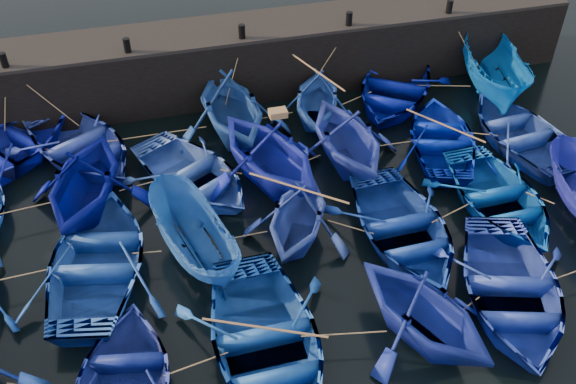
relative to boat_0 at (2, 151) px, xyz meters
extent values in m
plane|color=black|center=(8.56, -7.77, -0.57)|extent=(120.00, 120.00, 0.00)
cube|color=black|center=(8.56, 2.73, 0.68)|extent=(26.00, 2.50, 2.50)
cube|color=black|center=(8.56, 2.73, 1.99)|extent=(26.00, 2.50, 0.12)
cylinder|color=black|center=(0.56, 1.83, 2.30)|extent=(0.24, 0.24, 0.50)
cylinder|color=black|center=(4.56, 1.83, 2.30)|extent=(0.24, 0.24, 0.50)
cylinder|color=black|center=(8.56, 1.83, 2.30)|extent=(0.24, 0.24, 0.50)
cylinder|color=black|center=(12.56, 1.83, 2.30)|extent=(0.24, 0.24, 0.50)
cylinder|color=black|center=(16.56, 1.83, 2.30)|extent=(0.24, 0.24, 0.50)
imported|color=#0A128B|center=(0.00, 0.00, 0.00)|extent=(6.70, 6.41, 1.13)
imported|color=blue|center=(2.47, -0.33, -0.01)|extent=(5.97, 6.55, 1.11)
imported|color=navy|center=(7.64, -0.32, 0.68)|extent=(4.54, 5.13, 2.50)
imported|color=blue|center=(10.77, -0.21, 0.45)|extent=(4.41, 4.73, 2.02)
imported|color=#000A78|center=(13.99, 0.37, -0.01)|extent=(6.22, 6.60, 1.11)
imported|color=blue|center=(17.75, -0.21, 0.46)|extent=(3.23, 5.61, 2.04)
imported|color=#000771|center=(2.71, -3.03, 0.62)|extent=(5.06, 5.47, 2.38)
imported|color=blue|center=(5.89, -2.79, -0.06)|extent=(5.50, 6.02, 1.02)
imported|color=#111D99|center=(8.32, -3.17, 0.70)|extent=(5.62, 5.99, 2.52)
imported|color=#2437A6|center=(11.00, -2.88, 0.61)|extent=(4.17, 4.74, 2.34)
imported|color=#001795|center=(14.44, -2.94, -0.08)|extent=(4.62, 5.49, 0.97)
imported|color=#264599|center=(17.18, -3.38, -0.04)|extent=(4.11, 5.38, 1.04)
imported|color=#1B4598|center=(2.91, -5.82, 0.00)|extent=(4.92, 6.11, 1.12)
imported|color=#1C529C|center=(5.48, -5.94, 0.27)|extent=(2.77, 4.61, 1.67)
imported|color=#2F4BB1|center=(8.49, -5.92, 0.41)|extent=(4.58, 4.78, 1.95)
imported|color=navy|center=(11.39, -6.79, -0.03)|extent=(3.81, 5.25, 1.07)
imported|color=#0647A8|center=(14.73, -6.28, -0.05)|extent=(3.65, 5.02, 1.02)
imported|color=#1246A0|center=(6.64, -9.68, 0.01)|extent=(4.01, 5.59, 1.15)
imported|color=navy|center=(10.50, -10.07, 0.51)|extent=(4.92, 5.19, 2.15)
imported|color=#223BAE|center=(13.20, -9.66, -0.01)|extent=(5.17, 6.18, 1.10)
cube|color=olive|center=(8.62, -3.17, 2.07)|extent=(0.54, 0.37, 0.21)
cylinder|color=tan|center=(1.24, -0.16, -0.02)|extent=(0.69, 0.36, 0.04)
cylinder|color=tan|center=(5.06, -0.32, -0.02)|extent=(3.37, 0.04, 0.04)
cylinder|color=tan|center=(9.21, -0.27, -0.02)|extent=(1.33, 0.14, 0.04)
cylinder|color=tan|center=(12.38, 0.08, -0.02)|extent=(1.43, 0.62, 0.04)
cylinder|color=tan|center=(15.87, 0.08, -0.02)|extent=(1.97, 0.62, 0.04)
cylinder|color=tan|center=(0.98, -3.12, -0.02)|extent=(1.67, 0.21, 0.04)
cylinder|color=tan|center=(4.30, -2.91, -0.02)|extent=(1.39, 0.28, 0.04)
cylinder|color=tan|center=(7.11, -2.98, -0.02)|extent=(0.64, 0.41, 0.04)
cylinder|color=tan|center=(9.66, -3.03, -0.02)|extent=(0.90, 0.33, 0.04)
cylinder|color=tan|center=(12.72, -2.91, -0.02)|extent=(1.64, 0.09, 0.04)
cylinder|color=tan|center=(15.81, -3.16, -0.02)|extent=(0.96, 0.47, 0.04)
cylinder|color=tan|center=(1.10, -5.87, -0.02)|extent=(1.81, 0.13, 0.04)
cylinder|color=tan|center=(4.20, -5.88, -0.02)|extent=(0.78, 0.16, 0.04)
cylinder|color=tan|center=(6.99, -5.93, -0.02)|extent=(1.20, 0.06, 0.04)
cylinder|color=tan|center=(9.94, -6.35, -0.02)|extent=(1.12, 0.89, 0.04)
cylinder|color=tan|center=(13.06, -6.53, -0.02)|extent=(1.55, 0.54, 0.04)
cylinder|color=tan|center=(15.91, -6.62, -0.02)|extent=(0.58, 0.71, 0.04)
cylinder|color=tan|center=(4.97, -9.81, -0.02)|extent=(1.55, 0.29, 0.04)
cylinder|color=tan|center=(8.57, -9.87, -0.02)|extent=(2.06, 0.42, 0.04)
cylinder|color=tan|center=(11.85, -9.86, -0.02)|extent=(0.92, 0.44, 0.04)
cylinder|color=tan|center=(0.28, 1.46, 1.02)|extent=(0.61, 0.58, 2.08)
cylinder|color=tan|center=(1.51, 1.30, 1.02)|extent=(1.95, 0.90, 2.10)
cylinder|color=tan|center=(8.10, 1.30, 1.02)|extent=(0.96, 0.89, 2.09)
cylinder|color=tan|center=(11.66, 1.36, 1.02)|extent=(1.82, 0.78, 2.09)
cylinder|color=tan|center=(13.27, 1.65, 1.02)|extent=(1.47, 0.20, 2.09)
cylinder|color=tan|center=(17.15, 1.36, 1.02)|extent=(1.24, 0.79, 2.09)
cylinder|color=#99724C|center=(10.77, -0.21, 1.49)|extent=(1.08, 2.84, 0.06)
cylinder|color=#99724C|center=(14.44, -2.94, 0.44)|extent=(1.77, 2.49, 0.06)
cylinder|color=#99724C|center=(8.49, -5.92, 1.41)|extent=(2.34, 1.97, 0.06)
cylinder|color=#99724C|center=(6.64, -9.68, 0.62)|extent=(2.74, 1.32, 0.06)
camera|label=1|loc=(4.81, -18.77, 12.74)|focal=40.00mm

